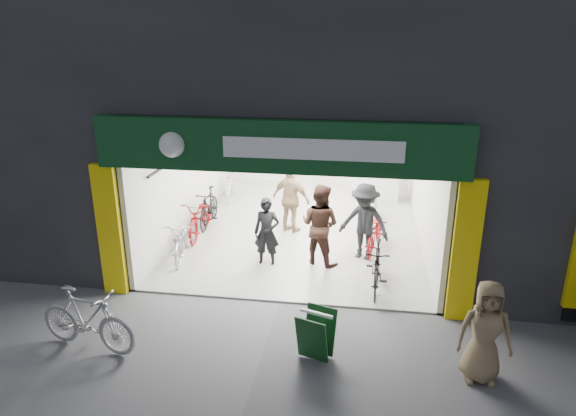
% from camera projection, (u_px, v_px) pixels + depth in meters
% --- Properties ---
extents(ground, '(60.00, 60.00, 0.00)m').
position_uv_depth(ground, '(280.00, 303.00, 9.74)').
color(ground, '#56565B').
rests_on(ground, ground).
extents(building, '(17.00, 10.27, 8.00)m').
position_uv_depth(building, '(347.00, 54.00, 12.83)').
color(building, '#232326').
rests_on(building, ground).
extents(bike_left_front, '(0.92, 1.84, 0.92)m').
position_uv_depth(bike_left_front, '(183.00, 238.00, 11.55)').
color(bike_left_front, '#A4A3A8').
rests_on(bike_left_front, ground).
extents(bike_left_midfront, '(0.52, 1.68, 1.00)m').
position_uv_depth(bike_left_midfront, '(209.00, 207.00, 13.40)').
color(bike_left_midfront, black).
rests_on(bike_left_midfront, ground).
extents(bike_left_midback, '(0.76, 1.91, 0.98)m').
position_uv_depth(bike_left_midback, '(200.00, 217.00, 12.74)').
color(bike_left_midback, maroon).
rests_on(bike_left_midback, ground).
extents(bike_left_back, '(0.72, 1.76, 1.02)m').
position_uv_depth(bike_left_back, '(230.00, 184.00, 15.41)').
color(bike_left_back, silver).
rests_on(bike_left_back, ground).
extents(bike_right_front, '(0.53, 1.63, 0.97)m').
position_uv_depth(bike_right_front, '(377.00, 267.00, 10.09)').
color(bike_right_front, black).
rests_on(bike_right_front, ground).
extents(bike_right_mid, '(0.88, 1.78, 0.90)m').
position_uv_depth(bike_right_mid, '(375.00, 232.00, 11.94)').
color(bike_right_mid, maroon).
rests_on(bike_right_mid, ground).
extents(bike_right_back, '(0.52, 1.56, 0.93)m').
position_uv_depth(bike_right_back, '(375.00, 207.00, 13.56)').
color(bike_right_back, '#B7B6BB').
rests_on(bike_right_back, ground).
extents(parked_bike, '(1.85, 0.84, 1.07)m').
position_uv_depth(parked_bike, '(87.00, 319.00, 8.19)').
color(parked_bike, '#ABABB0').
rests_on(parked_bike, ground).
extents(customer_a, '(0.57, 0.38, 1.54)m').
position_uv_depth(customer_a, '(267.00, 232.00, 11.04)').
color(customer_a, black).
rests_on(customer_a, ground).
extents(customer_b, '(1.09, 0.99, 1.83)m').
position_uv_depth(customer_b, '(320.00, 225.00, 11.07)').
color(customer_b, '#39221A').
rests_on(customer_b, ground).
extents(customer_c, '(1.30, 1.01, 1.77)m').
position_uv_depth(customer_c, '(364.00, 222.00, 11.29)').
color(customer_c, black).
rests_on(customer_c, ground).
extents(customer_d, '(1.14, 0.84, 1.80)m').
position_uv_depth(customer_d, '(291.00, 199.00, 12.78)').
color(customer_d, '#987B58').
rests_on(customer_d, ground).
extents(pedestrian_near, '(0.78, 0.51, 1.59)m').
position_uv_depth(pedestrian_near, '(485.00, 332.00, 7.38)').
color(pedestrian_near, olive).
rests_on(pedestrian_near, ground).
extents(sandwich_board, '(0.64, 0.65, 0.78)m').
position_uv_depth(sandwich_board, '(316.00, 333.00, 7.99)').
color(sandwich_board, '#0D3614').
rests_on(sandwich_board, ground).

